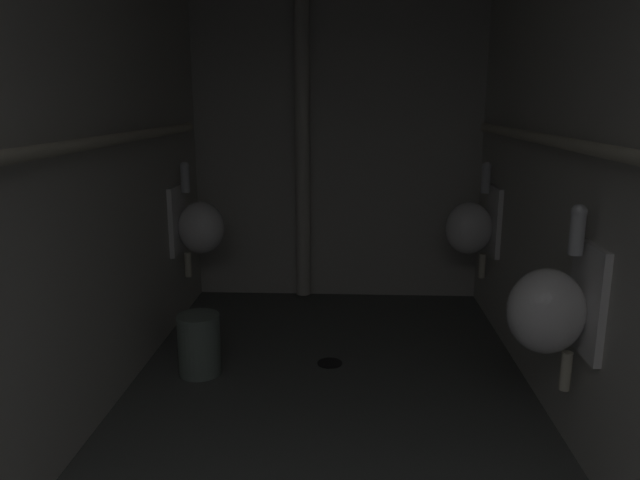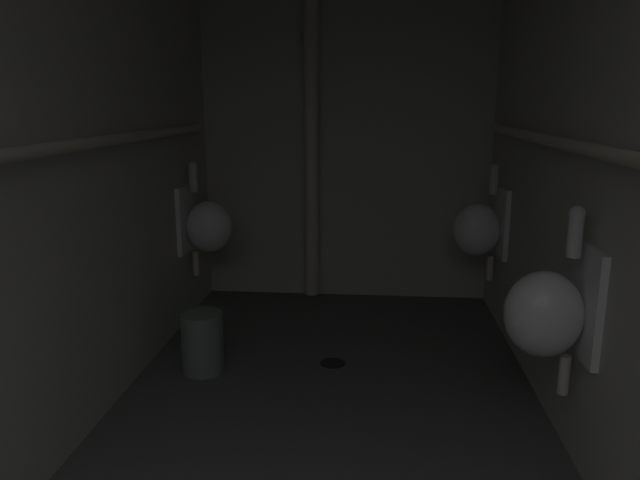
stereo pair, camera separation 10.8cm
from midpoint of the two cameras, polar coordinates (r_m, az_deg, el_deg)
The scene contains 12 objects.
floor at distance 2.72m, azimuth -0.70°, elevation -19.59°, with size 2.18×4.19×0.08m, color #4C4F4C.
wall_left at distance 2.59m, azimuth -25.06°, elevation 6.51°, with size 0.06×4.19×2.37m, color beige.
wall_right at distance 2.47m, azimuth 24.74°, elevation 6.28°, with size 0.06×4.19×2.37m, color beige.
wall_back at distance 4.36m, azimuth 0.94°, elevation 9.95°, with size 2.18×0.06×2.37m, color beige.
urinal_left_mid at distance 3.95m, azimuth -12.33°, elevation 1.33°, with size 0.32×0.30×0.76m.
urinal_right_mid at distance 2.49m, azimuth 20.06°, elevation -6.14°, with size 0.32×0.30×0.76m.
urinal_right_far at distance 3.95m, azimuth 13.57°, elevation 1.27°, with size 0.32×0.30×0.76m.
supply_pipe_left at distance 2.52m, azimuth -23.73°, elevation 8.18°, with size 0.06×3.42×0.06m.
supply_pipe_right at distance 2.46m, azimuth 22.72°, elevation 8.18°, with size 0.06×3.44×0.06m.
standpipe_back_wall at distance 4.27m, azimuth -2.43°, elevation 9.86°, with size 0.10×0.10×2.32m, color beige.
floor_drain at distance 3.41m, azimuth 0.02°, elevation -11.61°, with size 0.14×0.14×0.01m, color black.
waste_bin at distance 3.31m, azimuth -12.37°, elevation -9.67°, with size 0.22×0.22×0.33m, color slate.
Camera 1 is at (0.09, -0.25, 1.43)m, focal length 33.55 mm.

